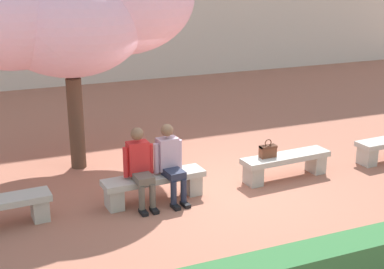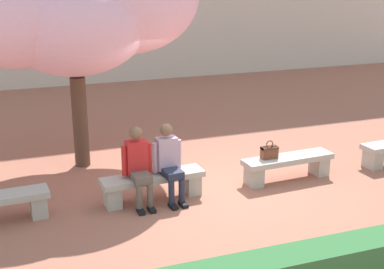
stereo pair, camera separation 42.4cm
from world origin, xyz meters
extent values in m
plane|color=#9E604C|center=(0.00, 0.00, 0.00)|extent=(100.00, 100.00, 0.00)
cube|color=#ADA89E|center=(-3.11, 0.04, 0.17)|extent=(0.26, 0.35, 0.35)
cube|color=#ADA89E|center=(-1.27, 0.00, 0.40)|extent=(1.75, 0.51, 0.10)
cube|color=#ADA89E|center=(-1.96, -0.04, 0.17)|extent=(0.26, 0.35, 0.35)
cube|color=#ADA89E|center=(-0.58, 0.04, 0.17)|extent=(0.26, 0.35, 0.35)
cube|color=#ADA89E|center=(1.27, 0.00, 0.40)|extent=(1.75, 0.51, 0.10)
cube|color=#ADA89E|center=(0.58, -0.04, 0.17)|extent=(0.26, 0.35, 0.35)
cube|color=#ADA89E|center=(1.96, 0.04, 0.17)|extent=(0.26, 0.35, 0.35)
cube|color=#ADA89E|center=(3.11, -0.04, 0.17)|extent=(0.26, 0.35, 0.35)
cube|color=black|center=(-1.60, -0.42, 0.03)|extent=(0.11, 0.22, 0.06)
cylinder|color=brown|center=(-1.60, -0.36, 0.24)|extent=(0.10, 0.10, 0.42)
cube|color=black|center=(-1.42, -0.42, 0.03)|extent=(0.11, 0.22, 0.06)
cylinder|color=brown|center=(-1.42, -0.36, 0.24)|extent=(0.10, 0.10, 0.42)
cube|color=brown|center=(-1.52, -0.18, 0.51)|extent=(0.29, 0.41, 0.12)
cube|color=red|center=(-1.52, 0.04, 0.78)|extent=(0.35, 0.23, 0.54)
sphere|color=brown|center=(-1.52, 0.04, 1.19)|extent=(0.21, 0.21, 0.21)
cylinder|color=red|center=(-1.73, 0.01, 0.74)|extent=(0.09, 0.09, 0.50)
cylinder|color=red|center=(-1.31, 0.03, 0.74)|extent=(0.09, 0.09, 0.50)
cube|color=black|center=(-1.06, -0.43, 0.03)|extent=(0.12, 0.23, 0.06)
cylinder|color=#23283D|center=(-1.07, -0.37, 0.24)|extent=(0.10, 0.10, 0.42)
cube|color=black|center=(-0.88, -0.41, 0.03)|extent=(0.12, 0.23, 0.06)
cylinder|color=#23283D|center=(-0.89, -0.35, 0.24)|extent=(0.10, 0.10, 0.42)
cube|color=#23283D|center=(-1.00, -0.18, 0.51)|extent=(0.32, 0.42, 0.12)
cube|color=#B293A8|center=(-1.02, 0.04, 0.78)|extent=(0.36, 0.25, 0.54)
sphere|color=brown|center=(-1.02, 0.04, 1.19)|extent=(0.21, 0.21, 0.21)
cylinder|color=#B293A8|center=(-1.22, 0.00, 0.74)|extent=(0.09, 0.09, 0.50)
cylinder|color=#B293A8|center=(-0.81, 0.04, 0.74)|extent=(0.09, 0.09, 0.50)
cube|color=brown|center=(0.90, 0.03, 0.56)|extent=(0.30, 0.14, 0.22)
cube|color=#552C1C|center=(0.90, 0.02, 0.65)|extent=(0.30, 0.15, 0.04)
torus|color=#4A2718|center=(0.90, 0.03, 0.72)|extent=(0.14, 0.02, 0.14)
cylinder|color=#513828|center=(-2.12, 2.04, 0.87)|extent=(0.29, 0.29, 1.74)
ellipsoid|color=#EFB7D1|center=(-2.12, 2.04, 2.82)|extent=(2.75, 2.92, 2.06)
ellipsoid|color=#EFB7D1|center=(-3.09, 2.06, 2.92)|extent=(2.49, 2.58, 1.87)
cube|color=#336B38|center=(0.00, -3.53, 0.58)|extent=(13.41, 0.44, 0.44)
camera|label=1|loc=(-3.87, -7.76, 3.75)|focal=50.00mm
camera|label=2|loc=(-3.48, -7.91, 3.75)|focal=50.00mm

